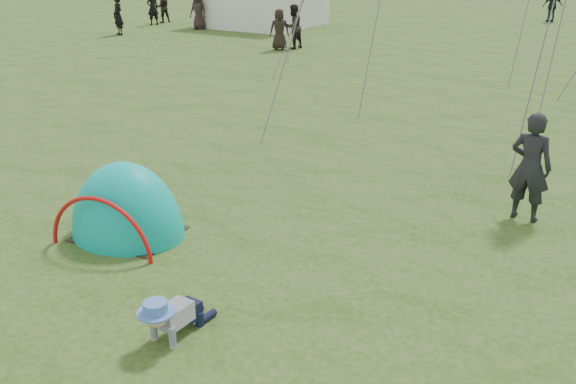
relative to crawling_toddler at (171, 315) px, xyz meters
The scene contains 13 objects.
ground 0.73m from the crawling_toddler, 33.98° to the right, with size 140.00×140.00×0.00m, color #264812.
crawling_toddler is the anchor object (origin of this frame).
popup_tent 3.04m from the crawling_toddler, 145.47° to the left, with size 1.84×1.52×2.38m, color #04A2A1.
standing_adult 6.31m from the crawling_toddler, 65.78° to the left, with size 0.66×0.44×1.82m, color black.
crowd_person_0 25.42m from the crawling_toddler, 137.99° to the left, with size 0.66×0.43×1.80m, color black.
crowd_person_1 20.72m from the crawling_toddler, 118.58° to the left, with size 0.86×0.67×1.78m, color black.
crowd_person_3 32.29m from the crawling_toddler, 117.24° to the left, with size 1.15×0.66×1.78m, color black.
crowd_person_4 26.71m from the crawling_toddler, 129.59° to the left, with size 0.88×0.57×1.79m, color #2B201D.
crowd_person_6 28.79m from the crawling_toddler, 134.35° to the left, with size 0.63×0.41×1.72m, color black.
crowd_person_7 29.73m from the crawling_toddler, 133.35° to the left, with size 0.78×0.60×1.60m, color black.
crowd_person_8 33.35m from the crawling_toddler, 94.97° to the left, with size 1.00×0.42×1.71m, color black.
crowd_person_10 20.38m from the crawling_toddler, 120.09° to the left, with size 0.80×0.52×1.63m, color black.
crowd_person_11 28.93m from the crawling_toddler, 122.37° to the left, with size 1.54×0.49×1.66m, color #2C3B47.
Camera 1 is at (4.04, -4.22, 4.39)m, focal length 40.00 mm.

